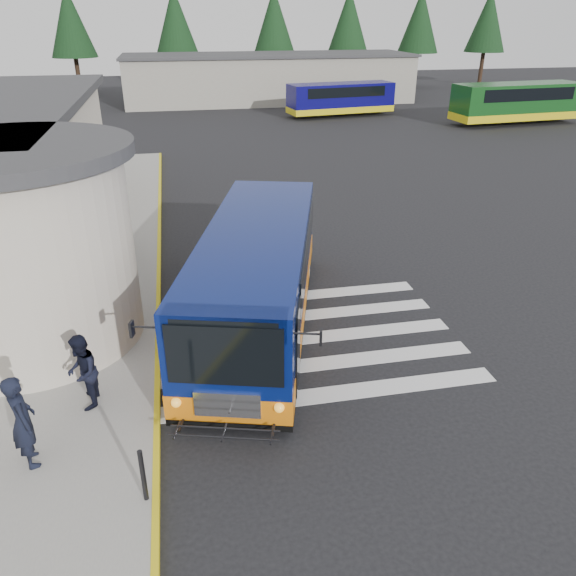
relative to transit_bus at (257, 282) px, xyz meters
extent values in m
plane|color=black|center=(1.44, -0.06, -1.30)|extent=(140.00, 140.00, 0.00)
cube|color=yellow|center=(-2.61, 3.94, -1.22)|extent=(0.12, 34.00, 0.16)
cylinder|color=beige|center=(-5.56, 0.44, 1.10)|extent=(5.20, 5.20, 4.50)
cube|color=black|center=(-5.04, 4.94, -0.05)|extent=(0.08, 1.20, 2.20)
cube|color=#38383A|center=(-4.56, 4.94, 1.25)|extent=(1.20, 1.80, 0.12)
cube|color=silver|center=(0.94, -3.26, -1.30)|extent=(8.00, 0.55, 0.01)
cube|color=silver|center=(0.94, -2.06, -1.30)|extent=(8.00, 0.55, 0.01)
cube|color=silver|center=(0.94, -0.86, -1.30)|extent=(8.00, 0.55, 0.01)
cube|color=silver|center=(0.94, 0.34, -1.30)|extent=(8.00, 0.55, 0.01)
cube|color=silver|center=(0.94, 1.54, -1.30)|extent=(8.00, 0.55, 0.01)
cube|color=gray|center=(7.44, 41.94, 0.70)|extent=(26.00, 8.00, 4.00)
cube|color=#38383A|center=(7.44, 41.94, 2.80)|extent=(26.40, 8.40, 0.20)
cylinder|color=black|center=(-10.56, 49.94, 0.50)|extent=(0.44, 0.44, 3.60)
cone|color=black|center=(-10.56, 49.94, 5.50)|extent=(4.40, 4.40, 6.40)
cylinder|color=black|center=(-0.56, 49.94, 0.50)|extent=(0.44, 0.44, 3.60)
cone|color=black|center=(-0.56, 49.94, 5.50)|extent=(4.40, 4.40, 6.40)
cylinder|color=black|center=(9.44, 49.94, 0.50)|extent=(0.44, 0.44, 3.60)
cone|color=black|center=(9.44, 49.94, 5.50)|extent=(4.40, 4.40, 6.40)
cylinder|color=black|center=(17.44, 49.94, 0.50)|extent=(0.44, 0.44, 3.60)
cone|color=black|center=(17.44, 49.94, 5.50)|extent=(4.40, 4.40, 6.40)
cylinder|color=black|center=(25.44, 49.94, 0.50)|extent=(0.44, 0.44, 3.60)
cone|color=black|center=(25.44, 49.94, 5.50)|extent=(4.40, 4.40, 6.40)
cylinder|color=black|center=(33.44, 49.94, 0.50)|extent=(0.44, 0.44, 3.60)
cone|color=black|center=(33.44, 49.94, 5.50)|extent=(4.40, 4.40, 6.40)
cube|color=#071556|center=(0.01, 0.03, 0.26)|extent=(4.82, 9.24, 2.32)
cube|color=orange|center=(0.01, 0.03, -0.63)|extent=(4.86, 9.28, 0.55)
cube|color=black|center=(0.01, 0.03, -0.95)|extent=(4.85, 9.26, 0.22)
cube|color=black|center=(-1.22, -4.26, 0.63)|extent=(2.11, 0.66, 1.24)
cube|color=silver|center=(-1.22, -4.27, -0.46)|extent=(1.25, 0.41, 0.54)
cube|color=black|center=(-0.98, 1.14, 0.73)|extent=(1.83, 6.29, 0.89)
cube|color=black|center=(1.44, 0.45, 0.73)|extent=(1.83, 6.29, 0.89)
cylinder|color=black|center=(-1.85, -2.52, -0.83)|extent=(0.55, 0.99, 0.95)
cylinder|color=black|center=(0.24, -3.12, -0.83)|extent=(0.55, 0.99, 0.95)
cylinder|color=black|center=(-0.33, 2.81, -0.83)|extent=(0.55, 0.99, 0.95)
cylinder|color=black|center=(1.76, 2.21, -0.83)|extent=(0.55, 0.99, 0.95)
cube|color=black|center=(-2.84, -3.63, 1.02)|extent=(0.10, 0.18, 0.30)
cube|color=black|center=(0.49, -4.58, 1.02)|extent=(0.10, 0.18, 0.30)
imported|color=black|center=(-4.82, -4.31, -0.23)|extent=(0.66, 0.79, 1.85)
imported|color=black|center=(-4.01, -2.80, -0.33)|extent=(0.62, 0.80, 1.64)
cylinder|color=black|center=(-2.76, -5.63, -0.63)|extent=(0.09, 0.09, 1.04)
cube|color=#0A0752|center=(11.67, 32.39, 0.16)|extent=(8.74, 3.57, 2.17)
cube|color=yellow|center=(11.67, 32.39, -0.72)|extent=(8.77, 3.60, 0.47)
cube|color=black|center=(11.67, 32.39, 0.68)|extent=(6.88, 3.34, 0.75)
cube|color=#114116|center=(23.54, 26.42, 0.37)|extent=(9.88, 3.48, 2.48)
cube|color=yellow|center=(23.54, 26.42, -0.63)|extent=(9.91, 3.52, 0.54)
cube|color=black|center=(23.54, 26.42, 0.96)|extent=(7.74, 3.36, 0.86)
camera|label=1|loc=(-1.79, -12.90, 6.21)|focal=35.00mm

